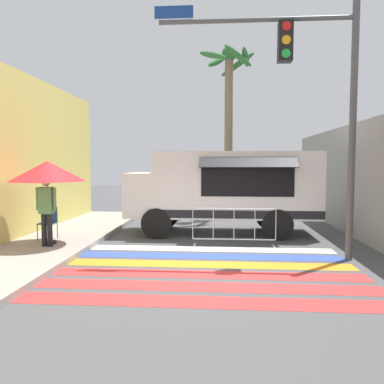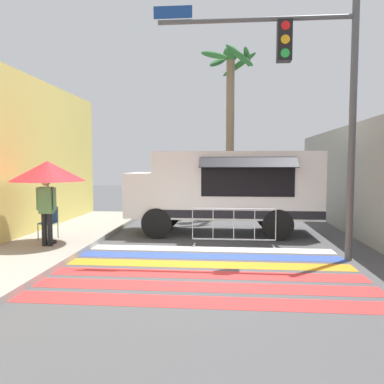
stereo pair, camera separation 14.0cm
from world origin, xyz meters
TOP-DOWN VIEW (x-y plane):
  - ground_plane at (0.00, 0.00)m, footprint 60.00×60.00m
  - concrete_wall_right at (4.42, 3.00)m, footprint 0.20×16.00m
  - crosswalk_painted at (0.00, -0.26)m, footprint 6.40×4.36m
  - food_truck at (0.28, 3.94)m, footprint 5.99×2.60m
  - traffic_signal_pole at (2.34, 0.78)m, footprint 4.63×0.29m
  - patio_umbrella at (-4.24, 1.36)m, footprint 1.94×1.94m
  - folding_chair at (-4.53, 1.96)m, footprint 0.41×0.41m
  - vendor_person at (-4.15, 1.05)m, footprint 0.53×0.24m
  - barricade_front at (0.64, 2.07)m, footprint 2.28×0.44m
  - palm_tree at (0.60, 7.35)m, footprint 2.44×2.49m

SIDE VIEW (x-z plane):
  - ground_plane at x=0.00m, z-range 0.00..0.00m
  - crosswalk_painted at x=0.00m, z-range 0.00..0.01m
  - barricade_front at x=0.64m, z-range 0.00..1.05m
  - folding_chair at x=-4.53m, z-range 0.24..1.13m
  - vendor_person at x=-4.15m, z-range 0.28..2.06m
  - food_truck at x=0.28m, z-range 0.20..2.83m
  - concrete_wall_right at x=4.42m, z-range 0.00..3.49m
  - patio_umbrella at x=-4.24m, z-range 0.96..3.14m
  - traffic_signal_pole at x=2.34m, z-range 1.10..7.04m
  - palm_tree at x=0.60m, z-range 1.32..8.27m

